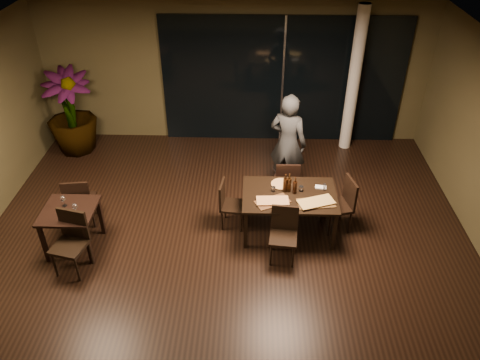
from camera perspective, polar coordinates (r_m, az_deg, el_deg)
The scene contains 30 objects.
ground at distance 7.36m, azimuth -1.82°, elevation -10.03°, with size 8.00×8.00×0.00m, color black.
wall_back at distance 9.99m, azimuth -0.65°, elevation 13.01°, with size 8.00×0.10×3.00m, color #464025.
ceiling at distance 5.67m, azimuth -2.39°, elevation 12.30°, with size 8.00×8.00×0.04m, color silver.
window_panel at distance 9.97m, azimuth 5.21°, elevation 11.91°, with size 5.00×0.06×2.70m, color black.
column at distance 9.82m, azimuth 13.70°, elevation 11.65°, with size 0.24×0.24×3.00m, color silver.
main_table at distance 7.54m, azimuth 6.04°, elevation -2.19°, with size 1.50×1.00×0.75m.
side_table at distance 7.68m, azimuth -20.01°, elevation -4.17°, with size 0.80×0.80×0.75m.
chair_main_far at distance 8.25m, azimuth 5.73°, elevation -0.06°, with size 0.42×0.42×0.89m.
chair_main_near at distance 7.18m, azimuth 5.36°, elevation -6.18°, with size 0.45×0.45×0.89m.
chair_main_left at distance 7.75m, azimuth -1.43°, elevation -2.71°, with size 0.44×0.44×0.84m.
chair_main_right at distance 7.85m, azimuth 12.38°, elevation -2.61°, with size 0.53×0.53×0.94m.
chair_side_far at distance 8.16m, azimuth -18.97°, elevation -2.27°, with size 0.49×0.49×0.94m.
chair_side_near at distance 7.36m, azimuth -19.85°, elevation -6.71°, with size 0.55×0.55×0.99m.
diner at distance 8.48m, azimuth 5.86°, elevation 4.50°, with size 0.64×0.43×1.88m, color #2D2F32.
potted_plant at distance 10.28m, azimuth -19.98°, elevation 7.78°, with size 0.97×0.97×1.77m, color #1B501A.
pizza_board_left at distance 7.30m, azimuth 3.98°, elevation -2.66°, with size 0.53×0.27×0.01m, color #4C2E18.
pizza_board_right at distance 7.35m, azimuth 9.25°, elevation -2.79°, with size 0.58×0.29×0.01m, color #4C3318.
oblong_pizza_left at distance 7.29m, azimuth 3.99°, elevation -2.56°, with size 0.48×0.22×0.02m, color maroon, non-canonical shape.
oblong_pizza_right at distance 7.34m, azimuth 9.26°, elevation -2.69°, with size 0.54×0.25×0.02m, color maroon, non-canonical shape.
round_pizza at distance 7.70m, azimuth 5.04°, elevation -0.51°, with size 0.32×0.32×0.01m, color red.
bottle_a at distance 7.47m, azimuth 5.54°, elevation -0.36°, with size 0.07×0.07×0.32m, color black, non-canonical shape.
bottle_b at distance 7.45m, azimuth 6.72°, elevation -0.67°, with size 0.06×0.06×0.29m, color black, non-canonical shape.
bottle_c at distance 7.47m, azimuth 6.01°, elevation -0.32°, with size 0.07×0.07×0.33m, color black, non-canonical shape.
tumbler_left at distance 7.52m, azimuth 4.09°, elevation -1.11°, with size 0.07×0.07×0.08m, color white.
tumbler_right at distance 7.57m, azimuth 7.46°, elevation -1.05°, with size 0.07×0.07×0.09m, color white.
napkin_near at distance 7.45m, azimuth 10.28°, elevation -2.32°, with size 0.18×0.10×0.01m, color silver.
napkin_far at distance 7.71m, azimuth 9.81°, elevation -0.86°, with size 0.18×0.10×0.01m, color white.
wine_glass_a at distance 7.66m, azimuth -20.72°, elevation -2.43°, with size 0.08×0.08×0.18m, color white, non-canonical shape.
wine_glass_b at distance 7.43m, azimuth -19.44°, elevation -3.35°, with size 0.08×0.08×0.18m, color white, non-canonical shape.
side_napkin at distance 7.45m, azimuth -20.33°, elevation -4.22°, with size 0.18×0.11×0.01m, color white.
Camera 1 is at (0.39, -5.23, 5.16)m, focal length 35.00 mm.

